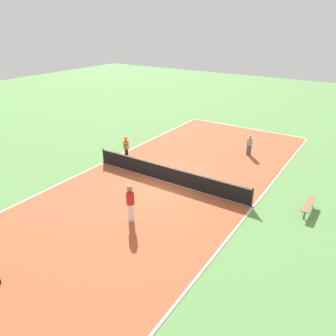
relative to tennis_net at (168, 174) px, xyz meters
name	(u,v)px	position (x,y,z in m)	size (l,w,h in m)	color
ground_plane	(168,182)	(0.00, 0.00, -0.54)	(80.00, 80.00, 0.00)	#60934C
court_surface	(168,182)	(0.00, 0.00, -0.53)	(10.17, 24.50, 0.02)	#B75633
tennis_net	(168,174)	(0.00, 0.00, 0.00)	(9.97, 0.10, 1.02)	black
bench	(308,205)	(-7.37, -1.07, -0.15)	(0.36, 1.75, 0.45)	olive
player_baseline_gray	(249,144)	(-2.35, -6.52, 0.26)	(0.47, 0.47, 1.39)	#4C4C51
player_coach_red	(130,201)	(-0.75, 4.24, 0.53)	(0.51, 0.51, 1.82)	white
player_center_orange	(126,147)	(4.01, -1.17, 0.42)	(0.83, 0.94, 1.64)	black
tennis_ball_midcourt	(184,177)	(-0.49, -1.01, -0.48)	(0.07, 0.07, 0.07)	#CCE033
tennis_ball_right_alley	(233,128)	(0.88, -11.42, -0.48)	(0.07, 0.07, 0.07)	#CCE033
tennis_ball_near_net	(182,150)	(1.85, -4.60, -0.48)	(0.07, 0.07, 0.07)	#CCE033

